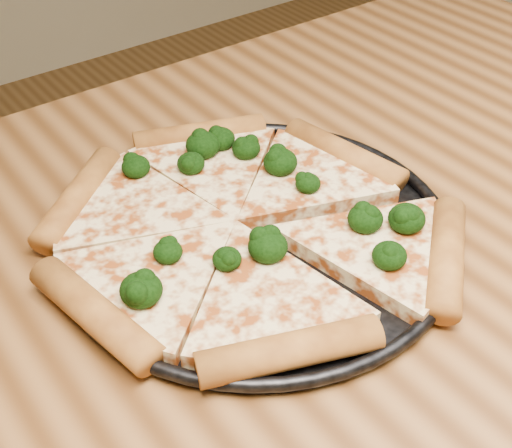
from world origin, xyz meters
TOP-DOWN VIEW (x-y plane):
  - dining_table at (0.00, 0.00)m, footprint 1.20×0.90m
  - pizza_pan at (-0.00, 0.12)m, footprint 0.34×0.34m
  - pizza at (-0.01, 0.13)m, footprint 0.34×0.36m
  - broccoli_florets at (0.01, 0.14)m, footprint 0.25×0.25m

SIDE VIEW (x-z plane):
  - dining_table at x=0.00m, z-range 0.28..1.03m
  - pizza_pan at x=0.00m, z-range 0.75..0.77m
  - pizza at x=-0.01m, z-range 0.75..0.78m
  - broccoli_florets at x=0.01m, z-range 0.77..0.79m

